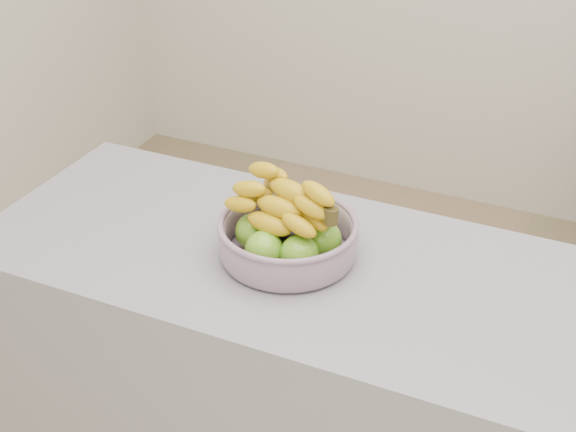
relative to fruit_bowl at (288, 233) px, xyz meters
The scene contains 1 object.
fruit_bowl is the anchor object (origin of this frame).
Camera 1 is at (0.28, -1.28, 1.86)m, focal length 50.00 mm.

